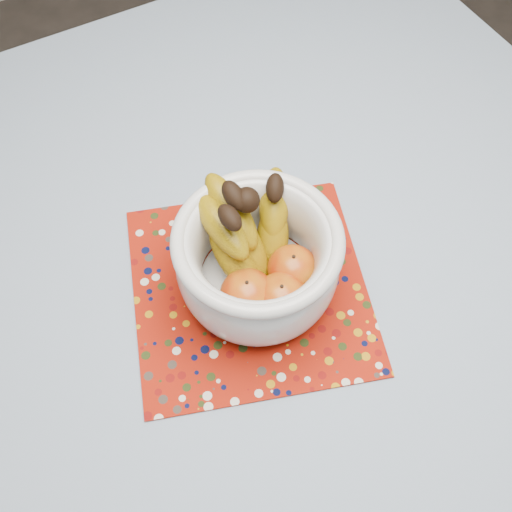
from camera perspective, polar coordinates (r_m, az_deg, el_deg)
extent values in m
plane|color=#2D2826|center=(1.68, 1.11, -12.42)|extent=(4.00, 4.00, 0.00)
cube|color=brown|center=(1.02, 1.79, 1.04)|extent=(1.20, 1.20, 0.04)
cylinder|color=brown|center=(1.78, 8.01, 14.25)|extent=(0.06, 0.06, 0.71)
cylinder|color=brown|center=(1.77, 20.18, 4.06)|extent=(0.04, 0.04, 0.47)
cube|color=slate|center=(0.99, 1.83, 1.81)|extent=(1.32, 1.32, 0.01)
cube|color=maroon|center=(0.94, -0.60, -3.12)|extent=(0.45, 0.45, 0.00)
cylinder|color=silver|center=(0.93, 0.15, -2.75)|extent=(0.12, 0.12, 0.01)
cylinder|color=silver|center=(0.92, 0.15, -2.38)|extent=(0.18, 0.18, 0.01)
torus|color=silver|center=(0.82, 0.17, 1.59)|extent=(0.24, 0.24, 0.02)
ellipsoid|color=maroon|center=(0.86, -0.84, -3.71)|extent=(0.08, 0.08, 0.07)
ellipsoid|color=maroon|center=(0.89, 3.50, -1.23)|extent=(0.08, 0.08, 0.07)
ellipsoid|color=maroon|center=(0.86, 2.38, -4.04)|extent=(0.08, 0.08, 0.07)
sphere|color=black|center=(0.83, -0.89, 5.35)|extent=(0.04, 0.04, 0.04)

